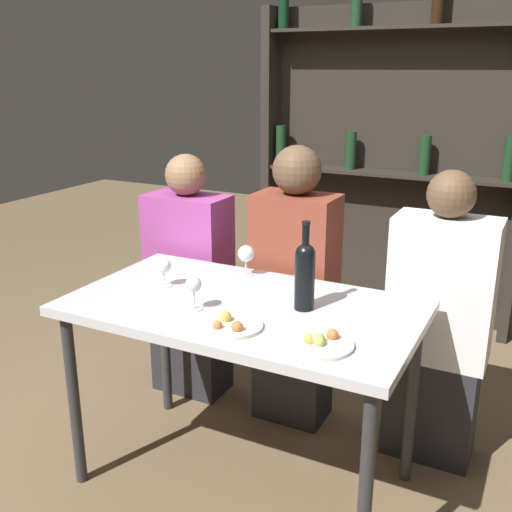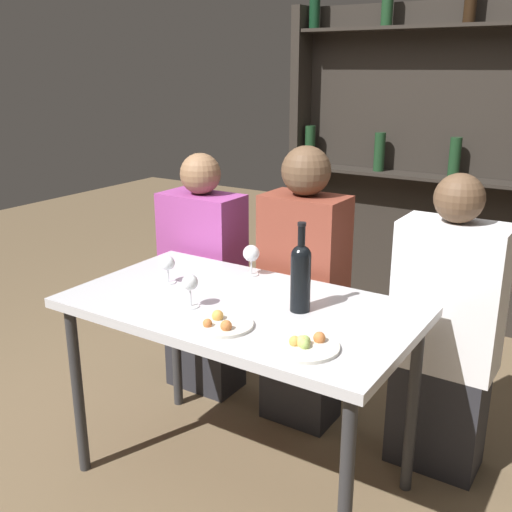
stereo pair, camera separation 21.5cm
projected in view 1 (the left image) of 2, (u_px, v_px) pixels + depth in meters
name	position (u px, v px, depth m)	size (l,w,h in m)	color
ground_plane	(244.00, 479.00, 2.41)	(10.00, 10.00, 0.00)	brown
dining_table	(243.00, 322.00, 2.20)	(1.27, 0.72, 0.76)	silver
wine_rack_wall	(389.00, 158.00, 3.75)	(1.65, 0.21, 2.06)	#28231E
wine_bottle	(305.00, 273.00, 2.09)	(0.07, 0.07, 0.32)	black
wine_glass_0	(246.00, 255.00, 2.45)	(0.07, 0.07, 0.13)	silver
wine_glass_1	(194.00, 286.00, 2.10)	(0.06, 0.06, 0.12)	silver
wine_glass_2	(164.00, 268.00, 2.33)	(0.06, 0.06, 0.11)	silver
food_plate_0	(319.00, 343.00, 1.84)	(0.22, 0.22, 0.04)	silver
food_plate_1	(231.00, 325.00, 1.97)	(0.21, 0.21, 0.04)	silver
seated_person_left	(190.00, 285.00, 2.93)	(0.40, 0.22, 1.20)	#26262B
seated_person_center	(294.00, 295.00, 2.68)	(0.36, 0.22, 1.28)	#26262B
seated_person_right	(438.00, 329.00, 2.42)	(0.40, 0.22, 1.22)	#26262B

